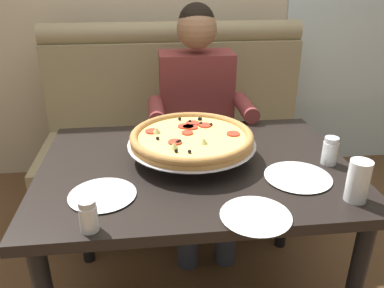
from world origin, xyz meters
TOP-DOWN VIEW (x-y plane):
  - booth_bench at (0.00, 0.90)m, footprint 1.64×0.78m
  - dining_table at (0.00, 0.00)m, footprint 1.20×0.86m
  - diner_main at (0.09, 0.63)m, footprint 0.54×0.64m
  - pizza at (-0.01, 0.06)m, footprint 0.51×0.51m
  - shaker_oregano at (0.52, -0.06)m, footprint 0.06×0.06m
  - shaker_pepper_flakes at (-0.36, -0.38)m, footprint 0.05×0.05m
  - plate_near_left at (0.14, -0.37)m, footprint 0.22×0.22m
  - plate_near_right at (-0.34, -0.20)m, footprint 0.23×0.23m
  - plate_far_side at (0.36, -0.15)m, footprint 0.24×0.24m
  - drinking_glass at (0.49, -0.31)m, footprint 0.07×0.07m
  - patio_chair at (1.45, 2.06)m, footprint 0.41×0.42m

SIDE VIEW (x-z plane):
  - booth_bench at x=0.00m, z-range -0.17..0.96m
  - patio_chair at x=1.45m, z-range 0.09..0.95m
  - dining_table at x=0.00m, z-range 0.28..1.01m
  - diner_main at x=0.09m, z-range 0.07..1.35m
  - plate_near_right at x=-0.34m, z-range 0.74..0.75m
  - plate_near_left at x=0.14m, z-range 0.74..0.75m
  - plate_far_side at x=0.36m, z-range 0.74..0.75m
  - shaker_pepper_flakes at x=-0.36m, z-range 0.73..0.83m
  - shaker_oregano at x=0.52m, z-range 0.73..0.84m
  - drinking_glass at x=0.49m, z-range 0.73..0.87m
  - pizza at x=-0.01m, z-range 0.76..0.88m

